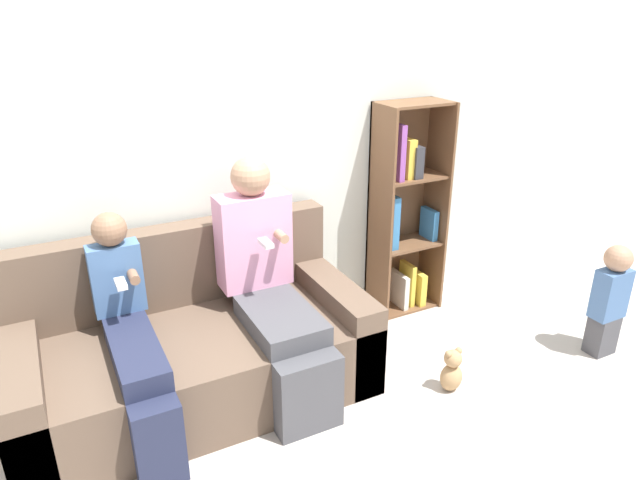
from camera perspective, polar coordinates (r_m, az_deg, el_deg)
The scene contains 8 objects.
ground_plane at distance 3.14m, azimuth -2.05°, elevation -18.57°, with size 14.00×14.00×0.00m, color #BCB2A8.
back_wall at distance 3.44m, azimuth -9.97°, elevation 8.99°, with size 10.00×0.06×2.55m.
couch at distance 3.30m, azimuth -12.47°, elevation -10.73°, with size 1.89×0.92×0.90m.
adult_seated at distance 3.16m, azimuth -5.08°, elevation -3.89°, with size 0.41×0.88×1.30m.
child_seated at distance 3.00m, azimuth -18.26°, elevation -9.13°, with size 0.26×0.89×1.09m.
toddler_standing at distance 3.95m, azimuth 26.99°, elevation -5.15°, with size 0.21×0.16×0.74m.
bookshelf at distance 4.00m, azimuth 8.45°, elevation 2.81°, with size 0.48×0.30×1.48m.
teddy_bear at distance 3.42m, azimuth 13.04°, elevation -12.63°, with size 0.14×0.11×0.27m.
Camera 1 is at (-0.99, -2.14, 2.07)m, focal length 32.00 mm.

